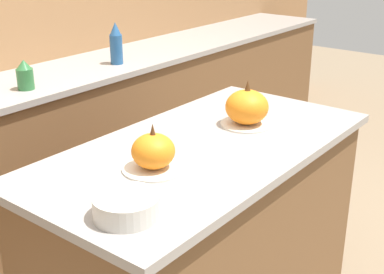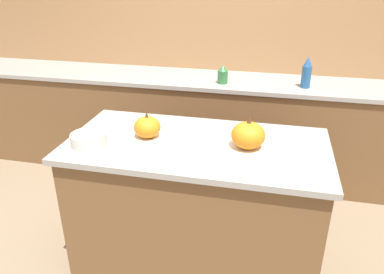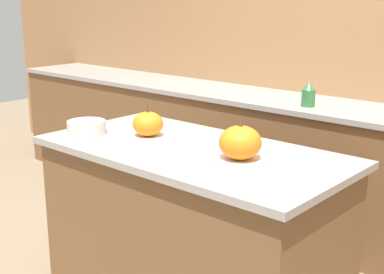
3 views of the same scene
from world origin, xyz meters
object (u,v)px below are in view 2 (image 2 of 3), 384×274
at_px(bottle_tall, 307,73).
at_px(bottle_short, 223,75).
at_px(pumpkin_cake_right, 248,136).
at_px(mixing_bowl, 89,139).
at_px(pumpkin_cake_left, 147,128).

relative_size(bottle_tall, bottle_short, 1.64).
distance_m(pumpkin_cake_right, mixing_bowl, 0.91).
distance_m(bottle_tall, bottle_short, 0.68).
distance_m(bottle_short, mixing_bowl, 1.43).
bearing_deg(pumpkin_cake_right, mixing_bowl, -170.49).
distance_m(bottle_tall, mixing_bowl, 1.84).
xyz_separation_m(pumpkin_cake_left, pumpkin_cake_right, (0.60, -0.01, 0.01)).
bearing_deg(pumpkin_cake_left, mixing_bowl, -151.56).
distance_m(pumpkin_cake_left, bottle_short, 1.18).
bearing_deg(pumpkin_cake_right, bottle_short, 105.33).
relative_size(pumpkin_cake_left, bottle_tall, 0.91).
relative_size(bottle_tall, mixing_bowl, 1.25).
height_order(bottle_tall, bottle_short, bottle_tall).
height_order(pumpkin_cake_left, mixing_bowl, pumpkin_cake_left).
bearing_deg(mixing_bowl, pumpkin_cake_right, 9.51).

